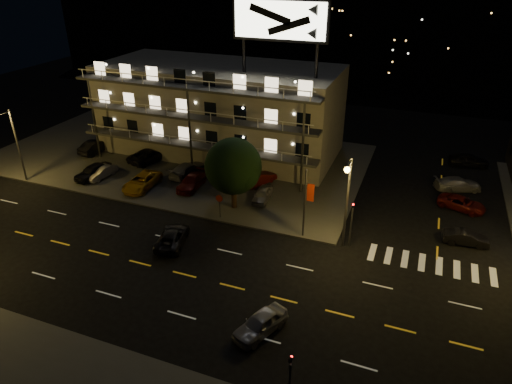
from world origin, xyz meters
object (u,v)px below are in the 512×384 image
(lot_car_4, at_px, (262,195))
(lot_car_7, at_px, (188,169))
(lot_car_2, at_px, (142,182))
(road_car_west, at_px, (172,237))
(road_car_east, at_px, (260,324))
(tree, at_px, (233,168))
(side_car_0, at_px, (466,238))

(lot_car_4, bearing_deg, lot_car_7, 161.26)
(lot_car_2, height_order, road_car_west, lot_car_2)
(lot_car_7, bearing_deg, road_car_east, 139.35)
(tree, relative_size, lot_car_7, 1.41)
(lot_car_4, height_order, road_car_west, lot_car_4)
(lot_car_7, distance_m, side_car_0, 28.50)
(road_car_west, bearing_deg, side_car_0, -173.25)
(lot_car_2, relative_size, side_car_0, 1.36)
(lot_car_4, relative_size, side_car_0, 0.96)
(lot_car_2, bearing_deg, side_car_0, 0.93)
(tree, bearing_deg, road_car_east, -60.45)
(side_car_0, relative_size, road_car_east, 0.91)
(side_car_0, bearing_deg, lot_car_4, 82.13)
(lot_car_4, height_order, lot_car_7, lot_car_7)
(tree, bearing_deg, lot_car_7, 148.02)
(road_car_east, bearing_deg, road_car_west, 170.03)
(side_car_0, bearing_deg, lot_car_7, 78.05)
(lot_car_7, height_order, side_car_0, lot_car_7)
(lot_car_4, height_order, road_car_east, road_car_east)
(lot_car_2, bearing_deg, lot_car_4, 7.71)
(tree, xyz_separation_m, road_car_east, (8.15, -14.38, -3.59))
(lot_car_2, xyz_separation_m, road_car_west, (8.15, -7.80, -0.21))
(tree, bearing_deg, lot_car_2, 178.34)
(lot_car_4, bearing_deg, lot_car_2, -175.60)
(lot_car_4, xyz_separation_m, side_car_0, (18.62, -0.87, -0.15))
(tree, xyz_separation_m, lot_car_2, (-10.54, 0.31, -3.44))
(lot_car_2, bearing_deg, road_car_east, -39.21)
(lot_car_2, distance_m, lot_car_4, 12.79)
(tree, xyz_separation_m, side_car_0, (20.72, 1.39, -3.68))
(lot_car_4, xyz_separation_m, road_car_east, (6.05, -16.63, -0.06))
(side_car_0, xyz_separation_m, road_car_west, (-23.11, -8.88, 0.03))
(lot_car_4, distance_m, lot_car_7, 10.00)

